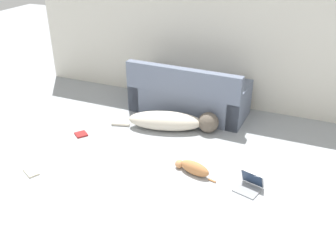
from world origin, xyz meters
name	(u,v)px	position (x,y,z in m)	size (l,w,h in m)	color
ground_plane	(127,230)	(0.00, 0.00, 0.00)	(20.00, 20.00, 0.00)	#999EA3
wall_back	(225,25)	(0.00, 3.50, 1.40)	(7.18, 0.06, 2.79)	silver
couch	(189,97)	(-0.39, 2.91, 0.29)	(1.95, 0.89, 0.89)	slate
dog	(174,121)	(-0.39, 2.25, 0.14)	(1.69, 0.72, 0.32)	beige
cat	(193,168)	(0.29, 1.25, 0.08)	(0.61, 0.25, 0.18)	#BC7A47
laptop_open	(250,183)	(1.03, 1.22, 0.07)	(0.35, 0.35, 0.21)	gray
book_cream	(31,172)	(-1.64, 0.44, 0.01)	(0.26, 0.22, 0.02)	beige
book_red	(81,134)	(-1.62, 1.53, 0.01)	(0.24, 0.24, 0.02)	maroon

